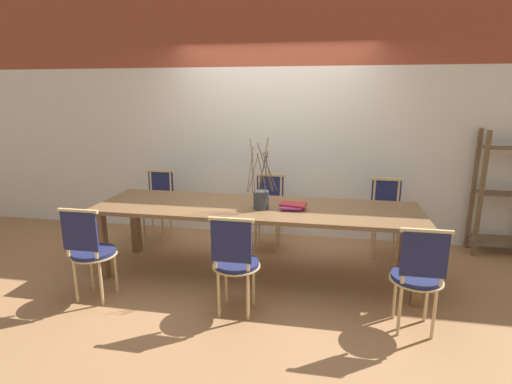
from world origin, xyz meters
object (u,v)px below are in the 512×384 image
object	(u,v)px
dining_table	(256,214)
vase_centerpiece	(261,198)
chair_far_center	(386,214)
book_stack	(293,206)
chair_near_center	(418,274)
shelving_rack	(503,194)

from	to	relation	value
dining_table	vase_centerpiece	world-z (taller)	vase_centerpiece
chair_far_center	book_stack	world-z (taller)	chair_far_center
chair_far_center	book_stack	xyz separation A→B (m)	(-1.02, -0.84, 0.28)
chair_near_center	shelving_rack	distance (m)	2.32
dining_table	book_stack	world-z (taller)	book_stack
dining_table	chair_far_center	bearing A→B (deg)	29.88
chair_near_center	vase_centerpiece	xyz separation A→B (m)	(-1.38, 0.72, 0.36)
chair_far_center	shelving_rack	xyz separation A→B (m)	(1.34, 0.30, 0.23)
vase_centerpiece	book_stack	xyz separation A→B (m)	(0.31, 0.04, -0.08)
vase_centerpiece	book_stack	size ratio (longest dim) A/B	2.65
vase_centerpiece	book_stack	distance (m)	0.33
chair_far_center	book_stack	distance (m)	1.35
dining_table	chair_near_center	world-z (taller)	chair_near_center
vase_centerpiece	chair_far_center	bearing A→B (deg)	33.57
dining_table	book_stack	distance (m)	0.40
book_stack	shelving_rack	world-z (taller)	shelving_rack
chair_near_center	chair_far_center	bearing A→B (deg)	91.60
dining_table	chair_near_center	distance (m)	1.66
chair_far_center	book_stack	size ratio (longest dim) A/B	3.40
chair_near_center	shelving_rack	size ratio (longest dim) A/B	0.62
book_stack	chair_near_center	bearing A→B (deg)	-35.87
book_stack	shelving_rack	distance (m)	2.62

